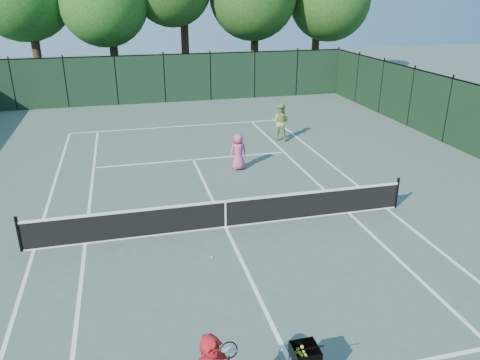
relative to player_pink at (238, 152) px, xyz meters
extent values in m
plane|color=#4A5A50|center=(-1.59, -4.80, -0.75)|extent=(90.00, 90.00, 0.00)
cube|color=white|center=(-7.08, -4.80, -0.75)|extent=(0.10, 23.77, 0.01)
cube|color=white|center=(3.89, -4.80, -0.75)|extent=(0.10, 23.77, 0.01)
cube|color=white|center=(-5.71, -4.80, -0.75)|extent=(0.10, 23.77, 0.01)
cube|color=white|center=(2.52, -4.80, -0.75)|extent=(0.10, 23.77, 0.01)
cube|color=white|center=(-1.59, 7.08, -0.75)|extent=(10.97, 0.10, 0.01)
cube|color=white|center=(-1.59, 1.60, -0.75)|extent=(8.23, 0.10, 0.01)
cube|color=white|center=(-1.59, -4.80, -0.75)|extent=(0.10, 12.80, 0.01)
cube|color=black|center=(-1.59, -4.80, -0.30)|extent=(11.60, 0.03, 0.85)
cube|color=white|center=(-1.59, -4.80, 0.12)|extent=(11.60, 0.05, 0.07)
cube|color=white|center=(-1.59, -4.80, -0.73)|extent=(11.60, 0.05, 0.04)
cube|color=white|center=(-1.59, -4.80, -0.30)|extent=(0.05, 0.04, 0.91)
cylinder|color=black|center=(-7.39, -4.80, -0.22)|extent=(0.09, 0.09, 1.06)
cylinder|color=black|center=(4.21, -4.80, -0.22)|extent=(0.09, 0.09, 1.06)
cube|color=black|center=(-1.59, 13.20, 0.75)|extent=(24.00, 0.05, 3.00)
cylinder|color=black|center=(-9.59, 17.20, 1.65)|extent=(0.56, 0.56, 4.80)
cylinder|color=black|center=(-4.59, 17.00, 1.40)|extent=(0.56, 0.56, 4.30)
cylinder|color=black|center=(0.41, 17.50, 1.75)|extent=(0.56, 0.56, 5.00)
cylinder|color=black|center=(5.41, 16.80, 1.55)|extent=(0.56, 0.56, 4.60)
cylinder|color=black|center=(10.41, 17.30, 1.45)|extent=(0.56, 0.56, 4.40)
torus|color=black|center=(-2.97, -11.31, 0.47)|extent=(0.30, 0.10, 0.30)
imported|color=#CE4884|center=(0.00, 0.00, 0.00)|extent=(0.81, 0.62, 1.50)
imported|color=#84A854|center=(2.94, 3.44, 0.15)|extent=(1.11, 1.05, 1.80)
cube|color=black|center=(-1.56, -11.21, 0.01)|extent=(0.58, 0.58, 0.26)
sphere|color=yellow|center=(-1.56, -11.21, -0.07)|extent=(0.07, 0.07, 0.07)
sphere|color=yellow|center=(-1.56, -11.21, -0.07)|extent=(0.07, 0.07, 0.07)
sphere|color=yellow|center=(-1.56, -11.21, -0.07)|extent=(0.07, 0.07, 0.07)
sphere|color=yellow|center=(-1.56, -11.21, -0.07)|extent=(0.07, 0.07, 0.07)
sphere|color=yellow|center=(-1.56, -11.21, -0.07)|extent=(0.07, 0.07, 0.07)
sphere|color=yellow|center=(-1.56, -11.21, -0.07)|extent=(0.07, 0.07, 0.07)
sphere|color=yellow|center=(-1.56, -11.21, -0.07)|extent=(0.07, 0.07, 0.07)
sphere|color=yellow|center=(-1.56, -11.21, -0.07)|extent=(0.07, 0.07, 0.07)
sphere|color=yellow|center=(-1.56, -11.21, -0.07)|extent=(0.07, 0.07, 0.07)
sphere|color=yellow|center=(-1.56, -11.21, -0.07)|extent=(0.07, 0.07, 0.07)
sphere|color=yellow|center=(-1.56, -11.21, -0.07)|extent=(0.07, 0.07, 0.07)
sphere|color=yellow|center=(-1.56, -11.21, -0.07)|extent=(0.07, 0.07, 0.07)
sphere|color=yellow|center=(-1.56, -11.21, -0.07)|extent=(0.07, 0.07, 0.07)
sphere|color=yellow|center=(-1.56, -11.21, -0.07)|extent=(0.07, 0.07, 0.07)
sphere|color=yellow|center=(-1.56, -11.21, -0.07)|extent=(0.07, 0.07, 0.07)
sphere|color=yellow|center=(-1.56, -11.21, -0.07)|extent=(0.07, 0.07, 0.07)
sphere|color=#C9E12E|center=(-2.34, -6.48, -0.72)|extent=(0.07, 0.07, 0.07)
camera|label=1|loc=(-4.28, -17.25, 5.94)|focal=35.00mm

